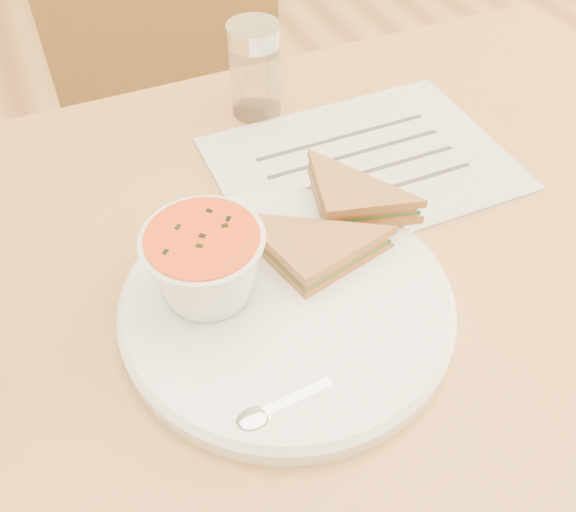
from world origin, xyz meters
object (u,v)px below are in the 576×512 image
dining_table (334,412)px  plate (287,304)px  chair_far (176,172)px  soup_bowl (206,267)px  condiment_shaker (255,70)px

dining_table → plate: plate is taller
chair_far → plate: bearing=103.2°
plate → soup_bowl: bearing=152.1°
dining_table → condiment_shaker: condiment_shaker is taller
chair_far → soup_bowl: 0.63m
plate → condiment_shaker: size_ratio=2.65×
dining_table → condiment_shaker: size_ratio=8.60×
dining_table → chair_far: (-0.08, 0.50, 0.10)m
dining_table → plate: (-0.10, -0.07, 0.38)m
dining_table → chair_far: size_ratio=1.05×
soup_bowl → condiment_shaker: size_ratio=0.93×
dining_table → plate: bearing=-146.9°
chair_far → plate: 0.64m
chair_far → soup_bowl: (-0.09, -0.54, 0.33)m
plate → soup_bowl: soup_bowl is taller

